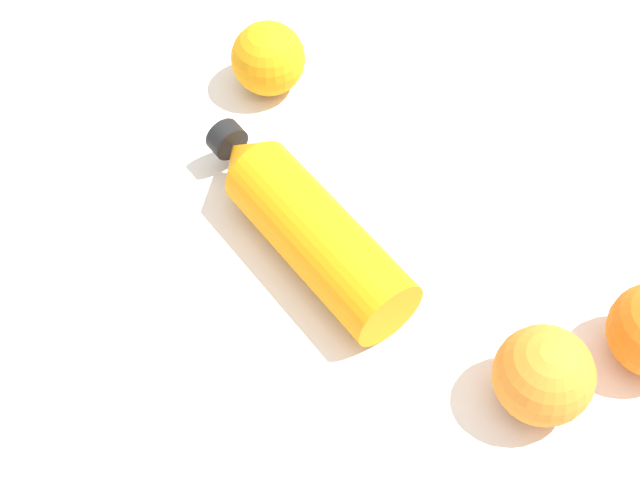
{
  "coord_description": "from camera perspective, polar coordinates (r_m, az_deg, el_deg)",
  "views": [
    {
      "loc": [
        0.04,
        -0.52,
        0.73
      ],
      "look_at": [
        0.03,
        -0.04,
        0.04
      ],
      "focal_mm": 52.24,
      "sensor_mm": 36.0,
      "label": 1
    }
  ],
  "objects": [
    {
      "name": "ground_plane",
      "position": [
        0.89,
        -1.89,
        0.87
      ],
      "size": [
        2.4,
        2.4,
        0.0
      ],
      "primitive_type": "plane",
      "color": "silver"
    },
    {
      "name": "water_bottle",
      "position": [
        0.85,
        -0.92,
        0.99
      ],
      "size": [
        0.21,
        0.24,
        0.07
      ],
      "rotation": [
        0.0,
        0.0,
        2.24
      ],
      "color": "orange",
      "rests_on": "ground_plane"
    },
    {
      "name": "orange_0",
      "position": [
        0.78,
        13.53,
        -8.07
      ],
      "size": [
        0.08,
        0.08,
        0.08
      ],
      "primitive_type": "sphere",
      "color": "orange",
      "rests_on": "ground_plane"
    },
    {
      "name": "orange_2",
      "position": [
        0.98,
        -3.19,
        11.04
      ],
      "size": [
        0.08,
        0.08,
        0.08
      ],
      "primitive_type": "sphere",
      "color": "orange",
      "rests_on": "ground_plane"
    }
  ]
}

